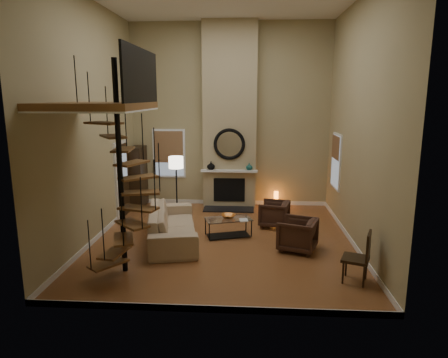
# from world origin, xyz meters

# --- Properties ---
(ground) EXTENTS (6.00, 6.50, 0.01)m
(ground) POSITION_xyz_m (0.00, 0.00, -0.01)
(ground) COLOR #A76636
(ground) RESTS_ON ground
(back_wall) EXTENTS (6.00, 0.02, 5.50)m
(back_wall) POSITION_xyz_m (0.00, 3.25, 2.75)
(back_wall) COLOR tan
(back_wall) RESTS_ON ground
(front_wall) EXTENTS (6.00, 0.02, 5.50)m
(front_wall) POSITION_xyz_m (0.00, -3.25, 2.75)
(front_wall) COLOR tan
(front_wall) RESTS_ON ground
(left_wall) EXTENTS (0.02, 6.50, 5.50)m
(left_wall) POSITION_xyz_m (-3.00, 0.00, 2.75)
(left_wall) COLOR tan
(left_wall) RESTS_ON ground
(right_wall) EXTENTS (0.02, 6.50, 5.50)m
(right_wall) POSITION_xyz_m (3.00, 0.00, 2.75)
(right_wall) COLOR tan
(right_wall) RESTS_ON ground
(baseboard_back) EXTENTS (6.00, 0.02, 0.12)m
(baseboard_back) POSITION_xyz_m (0.00, 3.24, 0.06)
(baseboard_back) COLOR white
(baseboard_back) RESTS_ON ground
(baseboard_front) EXTENTS (6.00, 0.02, 0.12)m
(baseboard_front) POSITION_xyz_m (0.00, -3.24, 0.06)
(baseboard_front) COLOR white
(baseboard_front) RESTS_ON ground
(baseboard_left) EXTENTS (0.02, 6.50, 0.12)m
(baseboard_left) POSITION_xyz_m (-2.99, 0.00, 0.06)
(baseboard_left) COLOR white
(baseboard_left) RESTS_ON ground
(baseboard_right) EXTENTS (0.02, 6.50, 0.12)m
(baseboard_right) POSITION_xyz_m (2.99, 0.00, 0.06)
(baseboard_right) COLOR white
(baseboard_right) RESTS_ON ground
(chimney_breast) EXTENTS (1.60, 0.38, 5.50)m
(chimney_breast) POSITION_xyz_m (0.00, 3.06, 2.75)
(chimney_breast) COLOR tan
(chimney_breast) RESTS_ON ground
(hearth) EXTENTS (1.50, 0.60, 0.04)m
(hearth) POSITION_xyz_m (0.00, 2.57, 0.02)
(hearth) COLOR black
(hearth) RESTS_ON ground
(firebox) EXTENTS (0.95, 0.02, 0.72)m
(firebox) POSITION_xyz_m (0.00, 2.86, 0.55)
(firebox) COLOR black
(firebox) RESTS_ON chimney_breast
(mantel) EXTENTS (1.70, 0.18, 0.06)m
(mantel) POSITION_xyz_m (0.00, 2.78, 1.15)
(mantel) COLOR white
(mantel) RESTS_ON chimney_breast
(mirror_frame) EXTENTS (0.94, 0.10, 0.94)m
(mirror_frame) POSITION_xyz_m (0.00, 2.84, 1.95)
(mirror_frame) COLOR black
(mirror_frame) RESTS_ON chimney_breast
(mirror_disc) EXTENTS (0.80, 0.01, 0.80)m
(mirror_disc) POSITION_xyz_m (0.00, 2.85, 1.95)
(mirror_disc) COLOR white
(mirror_disc) RESTS_ON chimney_breast
(vase_left) EXTENTS (0.24, 0.24, 0.25)m
(vase_left) POSITION_xyz_m (-0.55, 2.82, 1.30)
(vase_left) COLOR black
(vase_left) RESTS_ON mantel
(vase_right) EXTENTS (0.20, 0.20, 0.21)m
(vase_right) POSITION_xyz_m (0.60, 2.82, 1.28)
(vase_right) COLOR #17534E
(vase_right) RESTS_ON mantel
(window_back) EXTENTS (1.02, 0.06, 1.52)m
(window_back) POSITION_xyz_m (-1.90, 3.22, 1.62)
(window_back) COLOR white
(window_back) RESTS_ON back_wall
(window_right) EXTENTS (0.06, 1.02, 1.52)m
(window_right) POSITION_xyz_m (2.97, 2.00, 1.63)
(window_right) COLOR white
(window_right) RESTS_ON right_wall
(entry_door) EXTENTS (0.10, 1.05, 2.16)m
(entry_door) POSITION_xyz_m (-2.95, 1.80, 1.05)
(entry_door) COLOR white
(entry_door) RESTS_ON ground
(loft) EXTENTS (1.70, 2.20, 1.09)m
(loft) POSITION_xyz_m (-2.04, -1.80, 3.24)
(loft) COLOR brown
(loft) RESTS_ON left_wall
(spiral_stair) EXTENTS (1.47, 1.47, 4.06)m
(spiral_stair) POSITION_xyz_m (-1.78, -1.79, 1.78)
(spiral_stair) COLOR black
(spiral_stair) RESTS_ON ground
(hutch) EXTENTS (0.38, 0.81, 1.81)m
(hutch) POSITION_xyz_m (-2.79, 2.82, 0.95)
(hutch) COLOR black
(hutch) RESTS_ON ground
(sofa) EXTENTS (1.56, 2.84, 0.78)m
(sofa) POSITION_xyz_m (-1.20, -0.07, 0.40)
(sofa) COLOR tan
(sofa) RESTS_ON ground
(armchair_near) EXTENTS (0.88, 0.87, 0.67)m
(armchair_near) POSITION_xyz_m (1.33, 1.05, 0.35)
(armchair_near) COLOR #43291F
(armchair_near) RESTS_ON ground
(armchair_far) EXTENTS (1.01, 1.00, 0.72)m
(armchair_far) POSITION_xyz_m (1.76, -0.52, 0.35)
(armchair_far) COLOR #43291F
(armchair_far) RESTS_ON ground
(coffee_table) EXTENTS (1.21, 0.86, 0.43)m
(coffee_table) POSITION_xyz_m (0.11, 0.27, 0.28)
(coffee_table) COLOR silver
(coffee_table) RESTS_ON ground
(bowl) EXTENTS (0.34, 0.34, 0.09)m
(bowl) POSITION_xyz_m (0.11, 0.32, 0.50)
(bowl) COLOR #C36922
(bowl) RESTS_ON coffee_table
(book) EXTENTS (0.23, 0.29, 0.03)m
(book) POSITION_xyz_m (0.46, 0.12, 0.46)
(book) COLOR gray
(book) RESTS_ON coffee_table
(floor_lamp) EXTENTS (0.41, 0.41, 1.71)m
(floor_lamp) POSITION_xyz_m (-1.43, 1.85, 1.41)
(floor_lamp) COLOR black
(floor_lamp) RESTS_ON ground
(accent_lamp) EXTENTS (0.13, 0.13, 0.48)m
(accent_lamp) POSITION_xyz_m (1.44, 2.99, 0.25)
(accent_lamp) COLOR orange
(accent_lamp) RESTS_ON ground
(side_chair) EXTENTS (0.60, 0.60, 0.99)m
(side_chair) POSITION_xyz_m (2.64, -2.02, 0.53)
(side_chair) COLOR black
(side_chair) RESTS_ON ground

